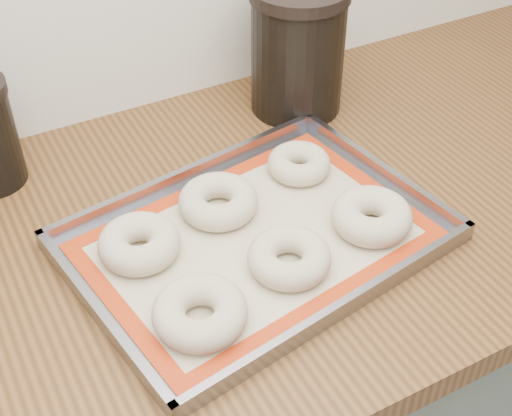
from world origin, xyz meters
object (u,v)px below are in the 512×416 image
bagel_front_right (372,216)px  canister_right (298,49)px  baking_tray (256,239)px  bagel_back_mid (218,201)px  bagel_back_left (139,243)px  bagel_front_left (200,312)px  bagel_front_mid (289,257)px  bagel_back_right (299,164)px

bagel_front_right → canister_right: size_ratio=0.51×
baking_tray → bagel_back_mid: 0.08m
baking_tray → bagel_back_left: 0.15m
bagel_front_left → bagel_front_right: size_ratio=1.03×
bagel_back_mid → bagel_front_mid: bearing=-77.7°
bagel_back_left → canister_right: bearing=31.1°
bagel_back_left → bagel_back_mid: bearing=12.9°
baking_tray → bagel_front_right: (0.15, -0.05, 0.02)m
bagel_front_left → bagel_back_mid: (0.10, 0.17, -0.00)m
canister_right → bagel_front_mid: bearing=-121.9°
bagel_back_right → canister_right: 0.21m
bagel_back_right → bagel_back_left: bearing=-169.0°
bagel_back_left → bagel_back_right: (0.26, 0.05, -0.00)m
bagel_front_mid → bagel_back_mid: size_ratio=0.97×
baking_tray → bagel_back_mid: bagel_back_mid is taller
bagel_back_left → bagel_front_right: bearing=-18.5°
bagel_back_left → canister_right: size_ratio=0.50×
bagel_front_left → bagel_back_left: (-0.02, 0.14, 0.00)m
bagel_front_left → bagel_front_mid: bagel_front_left is taller
bagel_front_right → bagel_back_right: (-0.02, 0.15, -0.00)m
bagel_front_mid → bagel_back_left: bearing=144.5°
bagel_front_mid → bagel_back_right: bearing=55.6°
baking_tray → bagel_back_mid: bearing=103.4°
baking_tray → bagel_front_mid: bagel_front_mid is taller
canister_right → bagel_back_left: bearing=-148.9°
bagel_back_right → bagel_back_mid: bearing=-170.7°
bagel_front_right → canister_right: (0.07, 0.31, 0.08)m
bagel_front_left → bagel_back_left: 0.14m
bagel_front_right → bagel_back_mid: size_ratio=0.99×
bagel_front_mid → bagel_front_right: bearing=6.0°
bagel_front_left → bagel_front_mid: (0.13, 0.03, -0.00)m
bagel_back_mid → canister_right: bearing=38.8°
bagel_back_mid → bagel_front_left: bearing=-121.9°
bagel_front_right → bagel_back_left: 0.30m
bagel_front_right → bagel_back_left: bagel_front_right is taller
baking_tray → bagel_back_left: bearing=161.9°
bagel_back_mid → canister_right: 0.31m
canister_right → bagel_back_right: bearing=-119.3°
bagel_front_mid → bagel_front_left: bearing=-167.7°
bagel_back_right → canister_right: canister_right is taller
baking_tray → canister_right: size_ratio=2.44×
bagel_front_mid → bagel_back_left: size_ratio=1.00×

